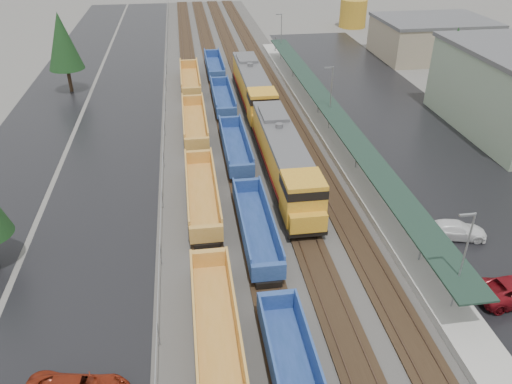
{
  "coord_description": "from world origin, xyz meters",
  "views": [
    {
      "loc": [
        -6.79,
        -2.4,
        23.8
      ],
      "look_at": [
        -1.4,
        34.37,
        2.0
      ],
      "focal_mm": 35.0,
      "sensor_mm": 36.0,
      "label": 1
    }
  ],
  "objects_px": {
    "locomotive_lead": "(284,160)",
    "locomotive_trail": "(253,88)",
    "well_string_blue": "(256,227)",
    "storage_tank": "(353,13)",
    "parked_car_east_c": "(456,230)",
    "well_string_yellow": "(208,250)"
  },
  "relations": [
    {
      "from": "locomotive_lead",
      "to": "well_string_blue",
      "type": "height_order",
      "value": "locomotive_lead"
    },
    {
      "from": "locomotive_trail",
      "to": "storage_tank",
      "type": "height_order",
      "value": "storage_tank"
    },
    {
      "from": "locomotive_lead",
      "to": "storage_tank",
      "type": "height_order",
      "value": "storage_tank"
    },
    {
      "from": "well_string_yellow",
      "to": "storage_tank",
      "type": "distance_m",
      "value": 85.01
    },
    {
      "from": "locomotive_trail",
      "to": "storage_tank",
      "type": "bearing_deg",
      "value": 58.02
    },
    {
      "from": "well_string_blue",
      "to": "parked_car_east_c",
      "type": "bearing_deg",
      "value": -7.72
    },
    {
      "from": "well_string_blue",
      "to": "storage_tank",
      "type": "bearing_deg",
      "value": 66.76
    },
    {
      "from": "locomotive_lead",
      "to": "well_string_yellow",
      "type": "relative_size",
      "value": 0.22
    },
    {
      "from": "locomotive_trail",
      "to": "well_string_yellow",
      "type": "distance_m",
      "value": 33.21
    },
    {
      "from": "locomotive_lead",
      "to": "well_string_blue",
      "type": "xyz_separation_m",
      "value": [
        -4.0,
        -8.64,
        -1.46
      ]
    },
    {
      "from": "locomotive_lead",
      "to": "locomotive_trail",
      "type": "bearing_deg",
      "value": 90.0
    },
    {
      "from": "locomotive_trail",
      "to": "well_string_yellow",
      "type": "relative_size",
      "value": 0.22
    },
    {
      "from": "well_string_blue",
      "to": "parked_car_east_c",
      "type": "relative_size",
      "value": 21.54
    },
    {
      "from": "locomotive_lead",
      "to": "storage_tank",
      "type": "xyz_separation_m",
      "value": [
        27.97,
        65.8,
        0.25
      ]
    },
    {
      "from": "storage_tank",
      "to": "parked_car_east_c",
      "type": "relative_size",
      "value": 1.18
    },
    {
      "from": "well_string_blue",
      "to": "storage_tank",
      "type": "xyz_separation_m",
      "value": [
        31.97,
        74.45,
        1.71
      ]
    },
    {
      "from": "storage_tank",
      "to": "locomotive_trail",
      "type": "bearing_deg",
      "value": -121.98
    },
    {
      "from": "well_string_yellow",
      "to": "well_string_blue",
      "type": "distance_m",
      "value": 4.75
    },
    {
      "from": "well_string_yellow",
      "to": "well_string_blue",
      "type": "height_order",
      "value": "well_string_yellow"
    },
    {
      "from": "locomotive_lead",
      "to": "locomotive_trail",
      "type": "height_order",
      "value": "same"
    },
    {
      "from": "locomotive_lead",
      "to": "locomotive_trail",
      "type": "xyz_separation_m",
      "value": [
        0.0,
        21.0,
        0.0
      ]
    },
    {
      "from": "well_string_yellow",
      "to": "locomotive_trail",
      "type": "bearing_deg",
      "value": 76.05
    }
  ]
}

